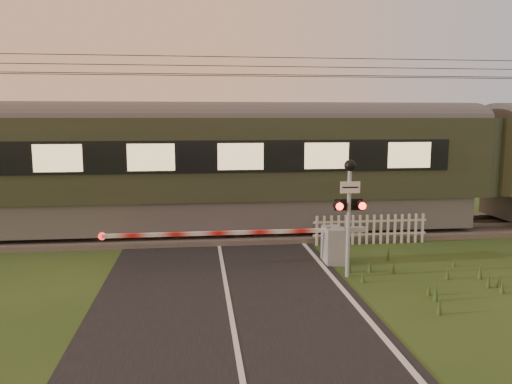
{
  "coord_description": "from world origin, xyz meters",
  "views": [
    {
      "loc": [
        -0.63,
        -10.68,
        4.06
      ],
      "look_at": [
        0.99,
        3.2,
        1.99
      ],
      "focal_mm": 35.0,
      "sensor_mm": 36.0,
      "label": 1
    }
  ],
  "objects": [
    {
      "name": "boom_gate",
      "position": [
        2.71,
        2.68,
        0.58
      ],
      "size": [
        7.36,
        0.79,
        1.05
      ],
      "color": "gray",
      "rests_on": "ground"
    },
    {
      "name": "track_bed",
      "position": [
        0.0,
        6.5,
        0.07
      ],
      "size": [
        140.0,
        3.4,
        0.39
      ],
      "color": "#47423D",
      "rests_on": "ground"
    },
    {
      "name": "picket_fence",
      "position": [
        4.9,
        4.6,
        0.49
      ],
      "size": [
        3.78,
        0.08,
        0.97
      ],
      "color": "silver",
      "rests_on": "ground"
    },
    {
      "name": "train",
      "position": [
        9.66,
        6.5,
        2.42
      ],
      "size": [
        45.88,
        3.16,
        4.28
      ],
      "color": "#5F5E63",
      "rests_on": "ground"
    },
    {
      "name": "road",
      "position": [
        0.02,
        -0.23,
        0.01
      ],
      "size": [
        6.0,
        140.0,
        0.03
      ],
      "color": "black",
      "rests_on": "ground"
    },
    {
      "name": "overhead_wires",
      "position": [
        0.0,
        6.5,
        5.72
      ],
      "size": [
        120.0,
        0.62,
        0.62
      ],
      "color": "black",
      "rests_on": "ground"
    },
    {
      "name": "crossing_signal",
      "position": [
        3.16,
        1.39,
        2.09
      ],
      "size": [
        0.77,
        0.34,
        3.03
      ],
      "color": "gray",
      "rests_on": "ground"
    },
    {
      "name": "ground",
      "position": [
        0.0,
        0.0,
        0.0
      ],
      "size": [
        160.0,
        160.0,
        0.0
      ],
      "primitive_type": "plane",
      "color": "#274119",
      "rests_on": "ground"
    }
  ]
}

